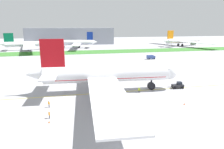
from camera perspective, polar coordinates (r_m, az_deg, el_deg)
ground_plane at (r=66.77m, az=-4.74°, el=-4.78°), size 600.00×600.00×0.00m
apron_taxi_line at (r=65.18m, az=-4.54°, el=-5.23°), size 280.00×0.36×0.01m
grass_median_strip at (r=166.15m, az=-9.42°, el=6.05°), size 320.00×24.00×0.10m
airliner_foreground at (r=65.33m, az=-1.96°, el=0.08°), size 48.05×75.54×16.91m
pushback_tug at (r=73.49m, az=17.69°, el=-2.86°), size 5.68×2.52×2.25m
ground_crew_wingwalker_port at (r=50.13m, az=-16.91°, el=-10.44°), size 0.37×0.56×1.67m
ground_crew_marshaller_front at (r=56.49m, az=-16.98°, el=-7.66°), size 0.43×0.55×1.73m
ground_crew_wingwalker_starboard at (r=65.86m, az=7.48°, el=-4.15°), size 0.53×0.46×1.74m
traffic_cone_near_nose at (r=48.40m, az=-16.94°, el=-12.28°), size 0.36×0.36×0.58m
traffic_cone_port_wing at (r=59.36m, az=19.28°, el=-7.59°), size 0.36×0.36×0.58m
service_truck_baggage_loader at (r=132.66m, az=10.63°, el=4.78°), size 5.22×2.48×2.60m
parked_airliner_far_centre at (r=194.54m, az=-21.51°, el=7.80°), size 49.08×79.67×14.54m
parked_airliner_far_right at (r=198.88m, az=-9.71°, el=8.66°), size 39.08×60.95×14.81m
parked_airliner_far_outer at (r=225.51m, az=18.80°, el=8.78°), size 50.29×82.01×15.93m
terminal_building at (r=238.33m, az=-11.35°, el=10.30°), size 94.45×20.00×18.00m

